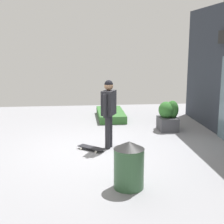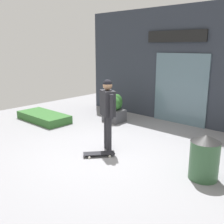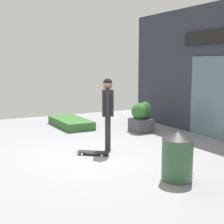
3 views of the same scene
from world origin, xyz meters
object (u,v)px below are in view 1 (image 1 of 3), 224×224
(skateboard, at_px, (91,148))
(trash_bin, at_px, (129,165))
(planter_box_left, at_px, (168,116))
(skateboarder, at_px, (109,107))

(skateboard, bearing_deg, trash_bin, 145.25)
(skateboard, relative_size, planter_box_left, 0.76)
(skateboarder, distance_m, planter_box_left, 2.55)
(skateboarder, distance_m, skateboard, 1.10)
(skateboarder, height_order, trash_bin, skateboarder)
(skateboarder, xyz_separation_m, skateboard, (0.15, -0.45, -1.00))
(skateboarder, relative_size, trash_bin, 1.95)
(skateboarder, xyz_separation_m, planter_box_left, (-1.53, 1.95, -0.60))
(skateboard, height_order, planter_box_left, planter_box_left)
(skateboard, bearing_deg, skateboarder, -121.85)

